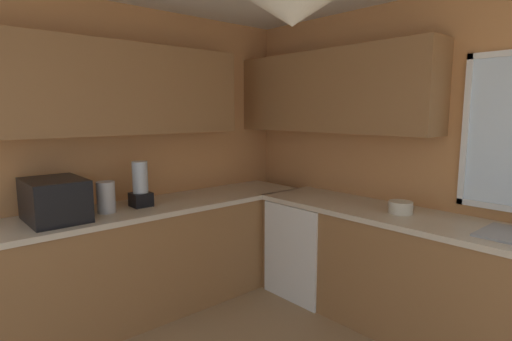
% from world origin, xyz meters
% --- Properties ---
extents(room_shell, '(4.03, 3.46, 2.55)m').
position_xyz_m(room_shell, '(-0.80, 0.55, 1.79)').
color(room_shell, '#C6844C').
rests_on(room_shell, ground_plane).
extents(counter_run_left, '(0.65, 3.07, 0.88)m').
position_xyz_m(counter_run_left, '(-1.65, 0.00, 0.44)').
color(counter_run_left, olive).
rests_on(counter_run_left, ground_plane).
extents(counter_run_back, '(3.12, 0.65, 0.88)m').
position_xyz_m(counter_run_back, '(0.21, 1.36, 0.44)').
color(counter_run_back, olive).
rests_on(counter_run_back, ground_plane).
extents(dishwasher, '(0.60, 0.60, 0.84)m').
position_xyz_m(dishwasher, '(-0.99, 1.33, 0.42)').
color(dishwasher, white).
rests_on(dishwasher, ground_plane).
extents(microwave, '(0.48, 0.36, 0.29)m').
position_xyz_m(microwave, '(-1.65, -0.61, 1.03)').
color(microwave, black).
rests_on(microwave, counter_run_left).
extents(kettle, '(0.13, 0.13, 0.23)m').
position_xyz_m(kettle, '(-1.63, -0.26, 1.00)').
color(kettle, '#B7B7BC').
rests_on(kettle, counter_run_left).
extents(bowl, '(0.17, 0.17, 0.09)m').
position_xyz_m(bowl, '(-0.16, 1.36, 0.93)').
color(bowl, beige).
rests_on(bowl, counter_run_back).
extents(blender_appliance, '(0.15, 0.15, 0.36)m').
position_xyz_m(blender_appliance, '(-1.65, 0.02, 1.04)').
color(blender_appliance, black).
rests_on(blender_appliance, counter_run_left).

